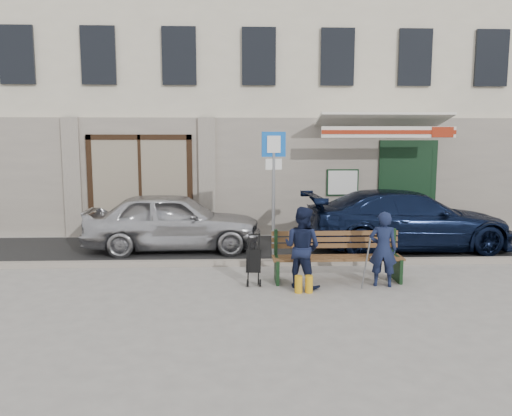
{
  "coord_description": "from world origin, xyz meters",
  "views": [
    {
      "loc": [
        -0.64,
        -8.66,
        2.59
      ],
      "look_at": [
        -0.21,
        1.6,
        1.2
      ],
      "focal_mm": 35.0,
      "sensor_mm": 36.0,
      "label": 1
    }
  ],
  "objects": [
    {
      "name": "building",
      "position": [
        0.01,
        8.45,
        4.97
      ],
      "size": [
        20.0,
        8.27,
        10.0
      ],
      "color": "beige",
      "rests_on": "ground"
    },
    {
      "name": "curb",
      "position": [
        0.0,
        1.5,
        0.06
      ],
      "size": [
        60.0,
        0.18,
        0.12
      ],
      "primitive_type": "cube",
      "color": "#9E9384",
      "rests_on": "ground"
    },
    {
      "name": "woman",
      "position": [
        0.53,
        -0.07,
        0.72
      ],
      "size": [
        0.89,
        0.86,
        1.45
      ],
      "primitive_type": "imported",
      "rotation": [
        0.0,
        0.0,
        2.51
      ],
      "color": "#121933",
      "rests_on": "ground"
    },
    {
      "name": "bench",
      "position": [
        1.19,
        0.25,
        0.46
      ],
      "size": [
        2.4,
        1.17,
        0.98
      ],
      "color": "brown",
      "rests_on": "ground"
    },
    {
      "name": "stroller",
      "position": [
        -0.32,
        0.16,
        0.4
      ],
      "size": [
        0.29,
        0.39,
        0.91
      ],
      "rotation": [
        0.0,
        0.0,
        -0.11
      ],
      "color": "black",
      "rests_on": "ground"
    },
    {
      "name": "ground",
      "position": [
        0.0,
        0.0,
        0.0
      ],
      "size": [
        80.0,
        80.0,
        0.0
      ],
      "primitive_type": "plane",
      "color": "#9E9991",
      "rests_on": "ground"
    },
    {
      "name": "car_navy",
      "position": [
        3.45,
        2.91,
        0.71
      ],
      "size": [
        5.0,
        2.24,
        1.42
      ],
      "primitive_type": "imported",
      "rotation": [
        0.0,
        0.0,
        1.62
      ],
      "color": "black",
      "rests_on": "ground"
    },
    {
      "name": "asphalt_lane",
      "position": [
        0.0,
        3.1,
        0.01
      ],
      "size": [
        60.0,
        3.2,
        0.01
      ],
      "primitive_type": "cube",
      "color": "#282828",
      "rests_on": "ground"
    },
    {
      "name": "car_silver",
      "position": [
        -2.1,
        3.04,
        0.7
      ],
      "size": [
        4.16,
        1.76,
        1.4
      ],
      "primitive_type": "imported",
      "rotation": [
        0.0,
        0.0,
        1.6
      ],
      "color": "#BABABF",
      "rests_on": "ground"
    },
    {
      "name": "parking_sign",
      "position": [
        0.16,
        1.7,
        1.87
      ],
      "size": [
        0.51,
        0.14,
        2.77
      ],
      "rotation": [
        0.0,
        0.0,
        0.22
      ],
      "color": "gray",
      "rests_on": "ground"
    },
    {
      "name": "man",
      "position": [
        1.98,
        -0.07,
        0.68
      ],
      "size": [
        0.55,
        0.43,
        1.35
      ],
      "primitive_type": "imported",
      "rotation": [
        0.0,
        0.0,
        2.91
      ],
      "color": "#151E3C",
      "rests_on": "ground"
    }
  ]
}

